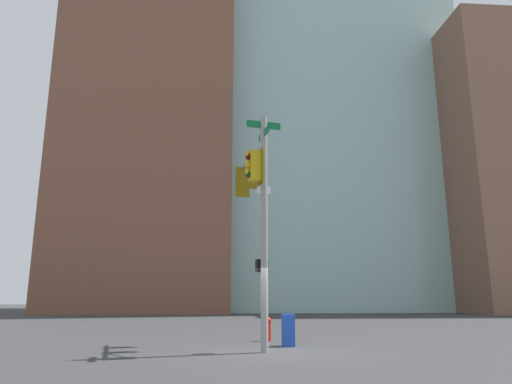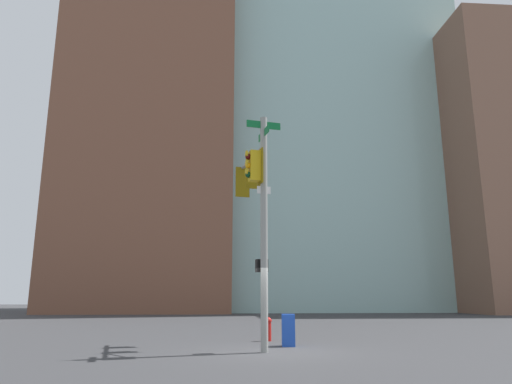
{
  "view_description": "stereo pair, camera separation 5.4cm",
  "coord_description": "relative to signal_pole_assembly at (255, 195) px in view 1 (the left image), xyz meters",
  "views": [
    {
      "loc": [
        1.71,
        14.71,
        1.61
      ],
      "look_at": [
        0.55,
        -0.71,
        5.11
      ],
      "focal_mm": 32.72,
      "sensor_mm": 36.0,
      "label": 1
    },
    {
      "loc": [
        1.66,
        14.71,
        1.61
      ],
      "look_at": [
        0.55,
        -0.71,
        5.11
      ],
      "focal_mm": 32.72,
      "sensor_mm": 36.0,
      "label": 2
    }
  ],
  "objects": [
    {
      "name": "building_brick_midblock",
      "position": [
        -10.22,
        -42.48,
        18.7
      ],
      "size": [
        18.36,
        16.42,
        47.35
      ],
      "primitive_type": "cube",
      "color": "#4C3328",
      "rests_on": "ground_plane"
    },
    {
      "name": "building_brick_nearside",
      "position": [
        9.66,
        -39.41,
        17.95
      ],
      "size": [
        19.16,
        16.66,
        45.85
      ],
      "primitive_type": "cube",
      "color": "brown",
      "rests_on": "ground_plane"
    },
    {
      "name": "ground_plane",
      "position": [
        -0.59,
        0.65,
        -4.97
      ],
      "size": [
        200.0,
        200.0,
        0.0
      ],
      "primitive_type": "plane",
      "color": "#38383A"
    },
    {
      "name": "signal_pole_assembly",
      "position": [
        0.0,
        0.0,
        0.0
      ],
      "size": [
        1.43,
        4.24,
        7.45
      ],
      "rotation": [
        0.0,
        0.0,
        4.93
      ],
      "color": "gray",
      "rests_on": "ground_plane"
    },
    {
      "name": "building_glass_tower",
      "position": [
        -11.98,
        -50.43,
        33.12
      ],
      "size": [
        30.33,
        33.21,
        76.18
      ],
      "primitive_type": "cube",
      "color": "#9EC6C1",
      "rests_on": "ground_plane"
    },
    {
      "name": "fire_hydrant",
      "position": [
        -0.71,
        -2.88,
        -4.5
      ],
      "size": [
        0.34,
        0.26,
        0.87
      ],
      "color": "red",
      "rests_on": "ground_plane"
    },
    {
      "name": "newspaper_box",
      "position": [
        -1.21,
        -0.96,
        -4.45
      ],
      "size": [
        0.5,
        0.6,
        1.05
      ],
      "primitive_type": "cube",
      "rotation": [
        0.0,
        0.0,
        -0.11
      ],
      "color": "#193FA5",
      "rests_on": "ground_plane"
    }
  ]
}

